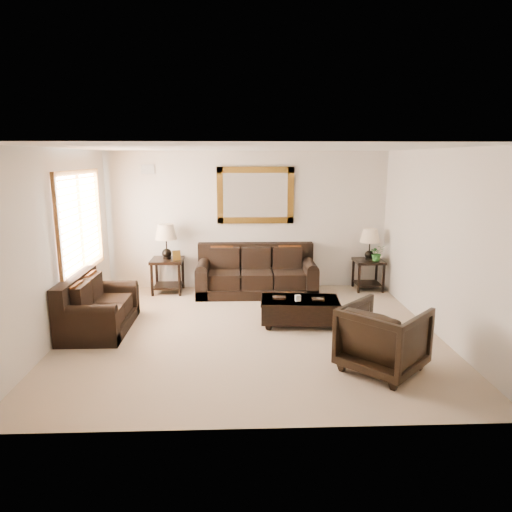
{
  "coord_description": "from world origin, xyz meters",
  "views": [
    {
      "loc": [
        -0.16,
        -6.46,
        2.56
      ],
      "look_at": [
        0.1,
        0.6,
        1.04
      ],
      "focal_mm": 32.0,
      "sensor_mm": 36.0,
      "label": 1
    }
  ],
  "objects_px": {
    "sofa": "(256,276)",
    "armchair": "(383,335)",
    "loveseat": "(96,310)",
    "end_table_left": "(167,248)",
    "end_table_right": "(369,250)",
    "coffee_table": "(300,309)"
  },
  "relations": [
    {
      "from": "loveseat",
      "to": "armchair",
      "type": "bearing_deg",
      "value": -111.06
    },
    {
      "from": "sofa",
      "to": "loveseat",
      "type": "height_order",
      "value": "sofa"
    },
    {
      "from": "sofa",
      "to": "end_table_left",
      "type": "height_order",
      "value": "end_table_left"
    },
    {
      "from": "loveseat",
      "to": "armchair",
      "type": "relative_size",
      "value": 1.63
    },
    {
      "from": "sofa",
      "to": "end_table_right",
      "type": "xyz_separation_m",
      "value": [
        2.22,
        0.13,
        0.46
      ]
    },
    {
      "from": "end_table_left",
      "to": "coffee_table",
      "type": "height_order",
      "value": "end_table_left"
    },
    {
      "from": "armchair",
      "to": "end_table_right",
      "type": "bearing_deg",
      "value": -57.66
    },
    {
      "from": "loveseat",
      "to": "end_table_left",
      "type": "bearing_deg",
      "value": -22.09
    },
    {
      "from": "end_table_left",
      "to": "armchair",
      "type": "relative_size",
      "value": 1.47
    },
    {
      "from": "sofa",
      "to": "end_table_left",
      "type": "relative_size",
      "value": 1.7
    },
    {
      "from": "end_table_left",
      "to": "armchair",
      "type": "xyz_separation_m",
      "value": [
        3.13,
        -3.46,
        -0.42
      ]
    },
    {
      "from": "end_table_left",
      "to": "sofa",
      "type": "bearing_deg",
      "value": -3.41
    },
    {
      "from": "sofa",
      "to": "end_table_right",
      "type": "distance_m",
      "value": 2.27
    },
    {
      "from": "loveseat",
      "to": "end_table_right",
      "type": "xyz_separation_m",
      "value": [
        4.72,
        1.98,
        0.49
      ]
    },
    {
      "from": "sofa",
      "to": "armchair",
      "type": "distance_m",
      "value": 3.65
    },
    {
      "from": "loveseat",
      "to": "end_table_left",
      "type": "relative_size",
      "value": 1.11
    },
    {
      "from": "end_table_right",
      "to": "end_table_left",
      "type": "bearing_deg",
      "value": -179.62
    },
    {
      "from": "loveseat",
      "to": "end_table_left",
      "type": "height_order",
      "value": "end_table_left"
    },
    {
      "from": "sofa",
      "to": "end_table_right",
      "type": "height_order",
      "value": "end_table_right"
    },
    {
      "from": "end_table_left",
      "to": "loveseat",
      "type": "bearing_deg",
      "value": -112.09
    },
    {
      "from": "coffee_table",
      "to": "armchair",
      "type": "bearing_deg",
      "value": -58.94
    },
    {
      "from": "sofa",
      "to": "coffee_table",
      "type": "xyz_separation_m",
      "value": [
        0.62,
        -1.75,
        -0.08
      ]
    }
  ]
}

